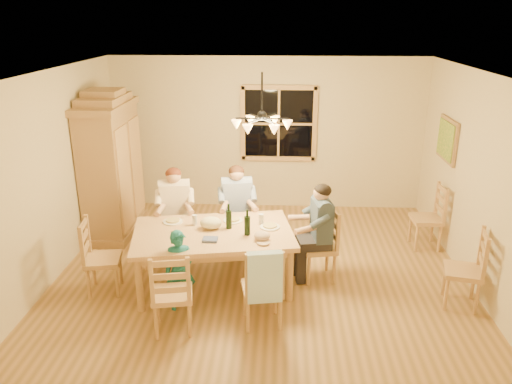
# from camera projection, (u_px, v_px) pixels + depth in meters

# --- Properties ---
(floor) EXTENTS (5.50, 5.50, 0.00)m
(floor) POSITION_uv_depth(u_px,v_px,m) (261.00, 270.00, 6.95)
(floor) COLOR olive
(floor) RESTS_ON ground
(ceiling) EXTENTS (5.50, 5.00, 0.02)m
(ceiling) POSITION_uv_depth(u_px,v_px,m) (262.00, 72.00, 6.04)
(ceiling) COLOR white
(ceiling) RESTS_ON wall_back
(wall_back) EXTENTS (5.50, 0.02, 2.70)m
(wall_back) POSITION_uv_depth(u_px,v_px,m) (267.00, 134.00, 8.84)
(wall_back) COLOR beige
(wall_back) RESTS_ON floor
(wall_left) EXTENTS (0.02, 5.00, 2.70)m
(wall_left) POSITION_uv_depth(u_px,v_px,m) (55.00, 175.00, 6.62)
(wall_left) COLOR beige
(wall_left) RESTS_ON floor
(wall_right) EXTENTS (0.02, 5.00, 2.70)m
(wall_right) POSITION_uv_depth(u_px,v_px,m) (477.00, 181.00, 6.36)
(wall_right) COLOR beige
(wall_right) RESTS_ON floor
(window) EXTENTS (1.30, 0.06, 1.30)m
(window) POSITION_uv_depth(u_px,v_px,m) (279.00, 124.00, 8.73)
(window) COLOR black
(window) RESTS_ON wall_back
(painting) EXTENTS (0.06, 0.78, 0.64)m
(painting) POSITION_uv_depth(u_px,v_px,m) (447.00, 140.00, 7.41)
(painting) COLOR olive
(painting) RESTS_ON wall_right
(chandelier) EXTENTS (0.77, 0.68, 0.71)m
(chandelier) POSITION_uv_depth(u_px,v_px,m) (262.00, 123.00, 6.25)
(chandelier) COLOR black
(chandelier) RESTS_ON ceiling
(armoire) EXTENTS (0.66, 1.40, 2.30)m
(armoire) POSITION_uv_depth(u_px,v_px,m) (112.00, 169.00, 7.87)
(armoire) COLOR olive
(armoire) RESTS_ON floor
(dining_table) EXTENTS (2.19, 1.56, 0.76)m
(dining_table) POSITION_uv_depth(u_px,v_px,m) (213.00, 238.00, 6.36)
(dining_table) COLOR tan
(dining_table) RESTS_ON floor
(chair_far_left) EXTENTS (0.51, 0.49, 0.99)m
(chair_far_left) POSITION_uv_depth(u_px,v_px,m) (177.00, 235.00, 7.30)
(chair_far_left) COLOR #A9874A
(chair_far_left) RESTS_ON floor
(chair_far_right) EXTENTS (0.51, 0.49, 0.99)m
(chair_far_right) POSITION_uv_depth(u_px,v_px,m) (237.00, 232.00, 7.41)
(chair_far_right) COLOR #A9874A
(chair_far_right) RESTS_ON floor
(chair_near_left) EXTENTS (0.51, 0.49, 0.99)m
(chair_near_left) POSITION_uv_depth(u_px,v_px,m) (173.00, 306.00, 5.54)
(chair_near_left) COLOR #A9874A
(chair_near_left) RESTS_ON floor
(chair_near_right) EXTENTS (0.51, 0.49, 0.99)m
(chair_near_right) POSITION_uv_depth(u_px,v_px,m) (262.00, 300.00, 5.66)
(chair_near_right) COLOR #A9874A
(chair_near_right) RESTS_ON floor
(chair_end_left) EXTENTS (0.49, 0.51, 0.99)m
(chair_end_left) POSITION_uv_depth(u_px,v_px,m) (104.00, 270.00, 6.32)
(chair_end_left) COLOR #A9874A
(chair_end_left) RESTS_ON floor
(chair_end_right) EXTENTS (0.49, 0.51, 0.99)m
(chair_end_right) POSITION_uv_depth(u_px,v_px,m) (318.00, 257.00, 6.64)
(chair_end_right) COLOR #A9874A
(chair_end_right) RESTS_ON floor
(adult_woman) EXTENTS (0.45, 0.48, 0.87)m
(adult_woman) POSITION_uv_depth(u_px,v_px,m) (175.00, 201.00, 7.12)
(adult_woman) COLOR beige
(adult_woman) RESTS_ON floor
(adult_plaid_man) EXTENTS (0.45, 0.48, 0.87)m
(adult_plaid_man) POSITION_uv_depth(u_px,v_px,m) (237.00, 198.00, 7.23)
(adult_plaid_man) COLOR #354C91
(adult_plaid_man) RESTS_ON floor
(adult_slate_man) EXTENTS (0.48, 0.45, 0.87)m
(adult_slate_man) POSITION_uv_depth(u_px,v_px,m) (320.00, 220.00, 6.46)
(adult_slate_man) COLOR #3A495E
(adult_slate_man) RESTS_ON floor
(towel) EXTENTS (0.39, 0.17, 0.58)m
(towel) POSITION_uv_depth(u_px,v_px,m) (265.00, 277.00, 5.34)
(towel) COLOR #B2D6F1
(towel) RESTS_ON chair_near_right
(wine_bottle_a) EXTENTS (0.08, 0.08, 0.33)m
(wine_bottle_a) POSITION_uv_depth(u_px,v_px,m) (229.00, 216.00, 6.37)
(wine_bottle_a) COLOR black
(wine_bottle_a) RESTS_ON dining_table
(wine_bottle_b) EXTENTS (0.08, 0.08, 0.33)m
(wine_bottle_b) POSITION_uv_depth(u_px,v_px,m) (247.00, 222.00, 6.18)
(wine_bottle_b) COLOR black
(wine_bottle_b) RESTS_ON dining_table
(plate_woman) EXTENTS (0.26, 0.26, 0.02)m
(plate_woman) POSITION_uv_depth(u_px,v_px,m) (173.00, 222.00, 6.60)
(plate_woman) COLOR white
(plate_woman) RESTS_ON dining_table
(plate_plaid) EXTENTS (0.26, 0.26, 0.02)m
(plate_plaid) POSITION_uv_depth(u_px,v_px,m) (233.00, 220.00, 6.64)
(plate_plaid) COLOR white
(plate_plaid) RESTS_ON dining_table
(plate_slate) EXTENTS (0.26, 0.26, 0.02)m
(plate_slate) POSITION_uv_depth(u_px,v_px,m) (270.00, 227.00, 6.44)
(plate_slate) COLOR white
(plate_slate) RESTS_ON dining_table
(wine_glass_a) EXTENTS (0.06, 0.06, 0.14)m
(wine_glass_a) POSITION_uv_depth(u_px,v_px,m) (195.00, 220.00, 6.50)
(wine_glass_a) COLOR silver
(wine_glass_a) RESTS_ON dining_table
(wine_glass_b) EXTENTS (0.06, 0.06, 0.14)m
(wine_glass_b) POSITION_uv_depth(u_px,v_px,m) (261.00, 219.00, 6.53)
(wine_glass_b) COLOR silver
(wine_glass_b) RESTS_ON dining_table
(cap) EXTENTS (0.20, 0.20, 0.11)m
(cap) POSITION_uv_depth(u_px,v_px,m) (262.00, 236.00, 6.07)
(cap) COLOR tan
(cap) RESTS_ON dining_table
(napkin) EXTENTS (0.20, 0.17, 0.03)m
(napkin) POSITION_uv_depth(u_px,v_px,m) (210.00, 239.00, 6.07)
(napkin) COLOR #485384
(napkin) RESTS_ON dining_table
(cloth_bundle) EXTENTS (0.28, 0.22, 0.15)m
(cloth_bundle) POSITION_uv_depth(u_px,v_px,m) (211.00, 223.00, 6.39)
(cloth_bundle) COLOR beige
(cloth_bundle) RESTS_ON dining_table
(child) EXTENTS (0.42, 0.34, 1.01)m
(child) POSITION_uv_depth(u_px,v_px,m) (180.00, 270.00, 5.89)
(child) COLOR #1B6D7C
(child) RESTS_ON floor
(chair_spare_front) EXTENTS (0.51, 0.52, 0.99)m
(chair_spare_front) POSITION_uv_depth(u_px,v_px,m) (461.00, 282.00, 6.03)
(chair_spare_front) COLOR #A9874A
(chair_spare_front) RESTS_ON floor
(chair_spare_back) EXTENTS (0.43, 0.45, 0.99)m
(chair_spare_back) POSITION_uv_depth(u_px,v_px,m) (425.00, 228.00, 7.55)
(chair_spare_back) COLOR #A9874A
(chair_spare_back) RESTS_ON floor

